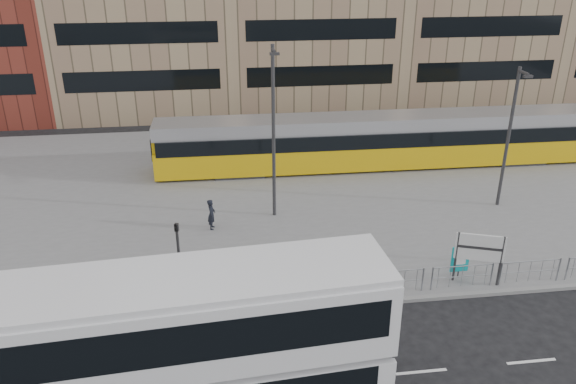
{
  "coord_description": "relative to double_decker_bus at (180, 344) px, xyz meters",
  "views": [
    {
      "loc": [
        -4.46,
        -18.26,
        13.39
      ],
      "look_at": [
        -1.28,
        6.0,
        2.5
      ],
      "focal_mm": 35.0,
      "sensor_mm": 36.0,
      "label": 1
    }
  ],
  "objects": [
    {
      "name": "ground",
      "position": [
        5.87,
        4.82,
        -2.67
      ],
      "size": [
        120.0,
        120.0,
        0.0
      ],
      "primitive_type": "plane",
      "color": "black",
      "rests_on": "ground"
    },
    {
      "name": "plaza",
      "position": [
        5.87,
        16.82,
        -2.6
      ],
      "size": [
        64.0,
        24.0,
        0.15
      ],
      "primitive_type": "cube",
      "color": "slate",
      "rests_on": "ground"
    },
    {
      "name": "kerb",
      "position": [
        5.87,
        4.87,
        -2.6
      ],
      "size": [
        64.0,
        0.25,
        0.17
      ],
      "primitive_type": "cube",
      "color": "gray",
      "rests_on": "ground"
    },
    {
      "name": "pedestrian_barrier",
      "position": [
        7.87,
        5.32,
        -1.69
      ],
      "size": [
        32.07,
        0.07,
        1.1
      ],
      "color": "#9A9CA2",
      "rests_on": "plaza"
    },
    {
      "name": "road_markings",
      "position": [
        6.87,
        0.82,
        -2.67
      ],
      "size": [
        62.0,
        0.12,
        0.01
      ],
      "primitive_type": "cube",
      "color": "white",
      "rests_on": "ground"
    },
    {
      "name": "double_decker_bus",
      "position": [
        0.0,
        0.0,
        0.0
      ],
      "size": [
        12.54,
        3.82,
        4.95
      ],
      "rotation": [
        0.0,
        0.0,
        0.07
      ],
      "color": "silver",
      "rests_on": "ground"
    },
    {
      "name": "tram",
      "position": [
        11.8,
        19.49,
        -0.83
      ],
      "size": [
        28.61,
        2.98,
        3.37
      ],
      "rotation": [
        0.0,
        0.0,
        -0.01
      ],
      "color": "gold",
      "rests_on": "plaza"
    },
    {
      "name": "station_sign",
      "position": [
        11.93,
        5.62,
        -0.93
      ],
      "size": [
        1.9,
        0.75,
        2.29
      ],
      "rotation": [
        0.0,
        0.0,
        -0.35
      ],
      "color": "#2D2D30",
      "rests_on": "plaza"
    },
    {
      "name": "ad_panel",
      "position": [
        11.38,
        6.11,
        -1.64
      ],
      "size": [
        0.8,
        0.08,
        1.5
      ],
      "rotation": [
        0.0,
        0.0,
        0.02
      ],
      "color": "#2D2D30",
      "rests_on": "plaza"
    },
    {
      "name": "pedestrian",
      "position": [
        0.88,
        12.05,
        -1.73
      ],
      "size": [
        0.47,
        0.63,
        1.59
      ],
      "primitive_type": "imported",
      "rotation": [
        0.0,
        0.0,
        1.41
      ],
      "color": "black",
      "rests_on": "plaza"
    },
    {
      "name": "traffic_light_west",
      "position": [
        -0.42,
        6.66,
        -0.55
      ],
      "size": [
        0.21,
        0.24,
        3.1
      ],
      "rotation": [
        0.0,
        0.0,
        -0.29
      ],
      "color": "#2D2D30",
      "rests_on": "plaza"
    },
    {
      "name": "lamp_post_west",
      "position": [
        4.17,
        13.15,
        2.31
      ],
      "size": [
        0.45,
        1.04,
        8.91
      ],
      "color": "#2D2D30",
      "rests_on": "plaza"
    },
    {
      "name": "lamp_post_east",
      "position": [
        16.53,
        12.81,
        1.64
      ],
      "size": [
        0.45,
        1.04,
        7.59
      ],
      "color": "#2D2D30",
      "rests_on": "plaza"
    }
  ]
}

